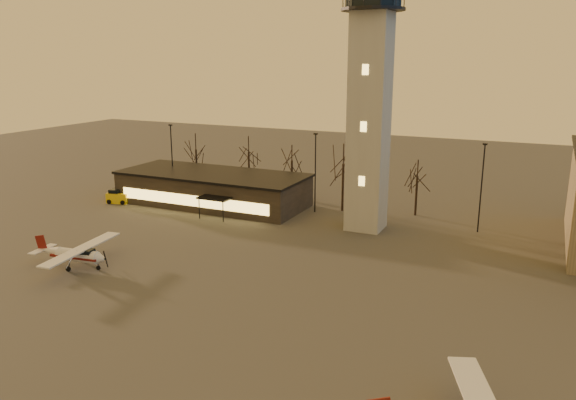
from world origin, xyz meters
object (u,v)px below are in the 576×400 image
(terminal, at_px, (213,188))
(cessna_rear, at_px, (79,258))
(control_tower, at_px, (370,85))
(service_cart, at_px, (118,198))

(terminal, height_order, cessna_rear, terminal)
(terminal, relative_size, cessna_rear, 2.45)
(control_tower, bearing_deg, cessna_rear, -131.19)
(cessna_rear, height_order, service_cart, cessna_rear)
(terminal, height_order, service_cart, terminal)
(cessna_rear, distance_m, service_cart, 24.55)
(cessna_rear, relative_size, service_cart, 3.18)
(terminal, xyz_separation_m, service_cart, (-12.06, -4.99, -1.44))
(control_tower, xyz_separation_m, terminal, (-21.99, 1.98, -14.17))
(control_tower, distance_m, cessna_rear, 34.84)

